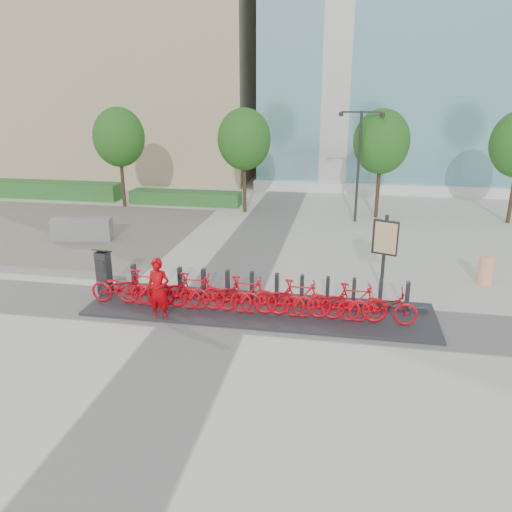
% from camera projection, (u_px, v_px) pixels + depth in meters
% --- Properties ---
extents(ground, '(120.00, 120.00, 0.00)m').
position_uv_depth(ground, '(211.00, 311.00, 13.88)').
color(ground, beige).
extents(gravel_patch, '(14.00, 14.00, 0.00)m').
position_uv_depth(gravel_patch, '(35.00, 229.00, 22.12)').
color(gravel_patch, '#686257').
rests_on(gravel_patch, ground).
extents(hedge_a, '(10.00, 1.40, 0.90)m').
position_uv_depth(hedge_a, '(38.00, 189.00, 28.73)').
color(hedge_a, '#326E36').
rests_on(hedge_a, ground).
extents(hedge_b, '(6.00, 1.20, 0.70)m').
position_uv_depth(hedge_b, '(186.00, 198.00, 26.95)').
color(hedge_b, '#326E36').
rests_on(hedge_b, ground).
extents(tree_0, '(2.60, 2.60, 5.10)m').
position_uv_depth(tree_0, '(119.00, 137.00, 25.31)').
color(tree_0, brown).
rests_on(tree_0, ground).
extents(tree_1, '(2.60, 2.60, 5.10)m').
position_uv_depth(tree_1, '(244.00, 139.00, 24.21)').
color(tree_1, brown).
rests_on(tree_1, ground).
extents(tree_2, '(2.60, 2.60, 5.10)m').
position_uv_depth(tree_2, '(381.00, 142.00, 23.10)').
color(tree_2, brown).
rests_on(tree_2, ground).
extents(streetlamp, '(2.00, 0.20, 5.00)m').
position_uv_depth(streetlamp, '(359.00, 154.00, 22.48)').
color(streetlamp, black).
rests_on(streetlamp, ground).
extents(dock_pad, '(9.60, 2.40, 0.08)m').
position_uv_depth(dock_pad, '(259.00, 309.00, 13.93)').
color(dock_pad, '#28282D').
rests_on(dock_pad, ground).
extents(dock_rail_posts, '(8.02, 0.50, 0.85)m').
position_uv_depth(dock_rail_posts, '(264.00, 288.00, 14.21)').
color(dock_rail_posts, '#25252A').
rests_on(dock_rail_posts, dock_pad).
extents(bike_0, '(1.80, 0.63, 0.94)m').
position_uv_depth(bike_0, '(121.00, 287.00, 14.10)').
color(bike_0, red).
rests_on(bike_0, dock_pad).
extents(bike_1, '(1.74, 0.49, 1.05)m').
position_uv_depth(bike_1, '(145.00, 287.00, 13.96)').
color(bike_1, red).
rests_on(bike_1, dock_pad).
extents(bike_2, '(1.80, 0.63, 0.94)m').
position_uv_depth(bike_2, '(170.00, 291.00, 13.86)').
color(bike_2, red).
rests_on(bike_2, dock_pad).
extents(bike_3, '(1.74, 0.49, 1.05)m').
position_uv_depth(bike_3, '(194.00, 291.00, 13.72)').
color(bike_3, red).
rests_on(bike_3, dock_pad).
extents(bike_4, '(1.80, 0.63, 0.94)m').
position_uv_depth(bike_4, '(220.00, 295.00, 13.61)').
color(bike_4, red).
rests_on(bike_4, dock_pad).
extents(bike_5, '(1.74, 0.49, 1.05)m').
position_uv_depth(bike_5, '(246.00, 295.00, 13.47)').
color(bike_5, red).
rests_on(bike_5, dock_pad).
extents(bike_6, '(1.80, 0.63, 0.94)m').
position_uv_depth(bike_6, '(272.00, 298.00, 13.37)').
color(bike_6, red).
rests_on(bike_6, dock_pad).
extents(bike_7, '(1.74, 0.49, 1.05)m').
position_uv_depth(bike_7, '(299.00, 298.00, 13.23)').
color(bike_7, red).
rests_on(bike_7, dock_pad).
extents(bike_8, '(1.80, 0.63, 0.94)m').
position_uv_depth(bike_8, '(326.00, 302.00, 13.12)').
color(bike_8, red).
rests_on(bike_8, dock_pad).
extents(bike_9, '(1.74, 0.49, 1.05)m').
position_uv_depth(bike_9, '(354.00, 302.00, 12.98)').
color(bike_9, red).
rests_on(bike_9, dock_pad).
extents(bike_10, '(1.80, 0.63, 0.94)m').
position_uv_depth(bike_10, '(382.00, 306.00, 12.88)').
color(bike_10, red).
rests_on(bike_10, dock_pad).
extents(kiosk, '(0.48, 0.41, 1.43)m').
position_uv_depth(kiosk, '(104.00, 272.00, 14.69)').
color(kiosk, '#25252A').
rests_on(kiosk, dock_pad).
extents(worker_red, '(0.66, 0.45, 1.74)m').
position_uv_depth(worker_red, '(158.00, 290.00, 13.09)').
color(worker_red, '#AB0007').
rests_on(worker_red, ground).
extents(construction_barrel, '(0.49, 0.49, 0.91)m').
position_uv_depth(construction_barrel, '(486.00, 270.00, 15.76)').
color(construction_barrel, '#F95200').
rests_on(construction_barrel, ground).
extents(jersey_barrier, '(2.45, 1.12, 0.92)m').
position_uv_depth(jersey_barrier, '(82.00, 229.00, 20.37)').
color(jersey_barrier, gray).
rests_on(jersey_barrier, ground).
extents(map_sign, '(0.76, 0.38, 2.36)m').
position_uv_depth(map_sign, '(385.00, 241.00, 14.97)').
color(map_sign, black).
rests_on(map_sign, ground).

